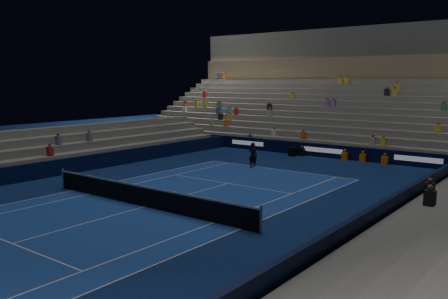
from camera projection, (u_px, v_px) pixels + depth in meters
ground at (145, 207)px, 22.03m from camera, size 90.00×90.00×0.00m
court_surface at (145, 207)px, 22.03m from camera, size 10.97×23.77×0.01m
sponsor_barrier_far at (324, 151)px, 36.46m from camera, size 44.00×0.25×1.00m
sponsor_barrier_east at (343, 238)px, 16.09m from camera, size 0.25×37.00×1.00m
sponsor_barrier_west at (30, 172)px, 27.82m from camera, size 0.25×37.00×1.00m
grandstand_main at (371, 108)px, 43.42m from camera, size 44.00×15.20×11.20m
tennis_net at (145, 196)px, 21.96m from camera, size 12.90×0.10×1.10m
tennis_player at (253, 155)px, 31.92m from camera, size 0.66×0.47×1.71m
broadcast_camera at (293, 151)px, 37.06m from camera, size 0.59×1.01×0.68m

